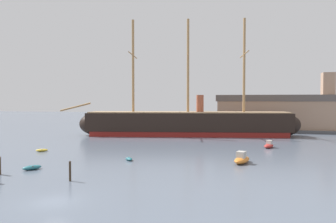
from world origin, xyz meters
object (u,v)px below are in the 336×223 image
sailboat_distant_centre (197,130)px  mooring_piling_left_pair (70,171)px  dinghy_near_centre (129,159)px  motorboat_mid_right (242,159)px  dinghy_foreground_left (32,168)px  dockside_warehouse_right (300,113)px  tall_ship (188,123)px  motorboat_alongside_stern (269,145)px  dinghy_mid_left (42,150)px

sailboat_distant_centre → mooring_piling_left_pair: sailboat_distant_centre is taller
dinghy_near_centre → sailboat_distant_centre: sailboat_distant_centre is taller
motorboat_mid_right → sailboat_distant_centre: 45.81m
dinghy_foreground_left → motorboat_mid_right: motorboat_mid_right is taller
sailboat_distant_centre → dockside_warehouse_right: dockside_warehouse_right is taller
sailboat_distant_centre → tall_ship: bearing=-95.4°
dockside_warehouse_right → motorboat_mid_right: bearing=-107.1°
tall_ship → motorboat_alongside_stern: tall_ship is taller
sailboat_distant_centre → dockside_warehouse_right: 30.01m
dinghy_near_centre → sailboat_distant_centre: bearing=85.0°
dinghy_mid_left → motorboat_mid_right: motorboat_mid_right is taller
tall_ship → dinghy_mid_left: (-20.66, -30.69, -2.94)m
tall_ship → dinghy_near_centre: size_ratio=29.49×
tall_ship → dockside_warehouse_right: (29.49, 18.55, 2.05)m
dinghy_near_centre → motorboat_mid_right: (16.40, 1.45, 0.38)m
dinghy_near_centre → motorboat_mid_right: motorboat_mid_right is taller
sailboat_distant_centre → mooring_piling_left_pair: (-6.13, -58.76, 0.62)m
sailboat_distant_centre → mooring_piling_left_pair: bearing=-96.0°
dinghy_foreground_left → motorboat_mid_right: (26.38, 10.44, 0.32)m
mooring_piling_left_pair → sailboat_distant_centre: bearing=84.0°
dinghy_foreground_left → dinghy_near_centre: 13.43m
motorboat_mid_right → motorboat_alongside_stern: bearing=73.3°
motorboat_alongside_stern → mooring_piling_left_pair: mooring_piling_left_pair is taller
motorboat_mid_right → sailboat_distant_centre: (-12.40, 44.10, -0.12)m
dinghy_mid_left → sailboat_distant_centre: size_ratio=0.37×
dinghy_foreground_left → dinghy_near_centre: size_ratio=1.25×
dinghy_foreground_left → motorboat_alongside_stern: 41.28m
dinghy_mid_left → dinghy_foreground_left: bearing=-60.2°
dinghy_near_centre → motorboat_mid_right: 16.47m
motorboat_mid_right → mooring_piling_left_pair: 23.63m
dinghy_mid_left → dinghy_near_centre: bearing=-14.1°
motorboat_mid_right → motorboat_alongside_stern: (4.93, 16.47, -0.12)m
dinghy_mid_left → motorboat_alongside_stern: 41.24m
dinghy_mid_left → motorboat_mid_right: size_ratio=0.48×
motorboat_alongside_stern → sailboat_distant_centre: (-17.32, 27.63, -0.00)m
dinghy_near_centre → dockside_warehouse_right: 62.94m
tall_ship → dinghy_foreground_left: tall_ship is taller
motorboat_alongside_stern → sailboat_distant_centre: sailboat_distant_centre is taller
dockside_warehouse_right → dinghy_foreground_left: bearing=-124.1°
dinghy_mid_left → tall_ship: bearing=56.1°
tall_ship → sailboat_distant_centre: 10.82m
dinghy_mid_left → mooring_piling_left_pair: size_ratio=0.98×
tall_ship → sailboat_distant_centre: size_ratio=10.39×
tall_ship → mooring_piling_left_pair: (-5.14, -48.33, -2.08)m
motorboat_mid_right → sailboat_distant_centre: size_ratio=0.77×
tall_ship → motorboat_alongside_stern: 25.27m
dinghy_foreground_left → mooring_piling_left_pair: mooring_piling_left_pair is taller
tall_ship → mooring_piling_left_pair: size_ratio=27.34×
dinghy_near_centre → dockside_warehouse_right: size_ratio=0.04×
mooring_piling_left_pair → dinghy_foreground_left: bearing=151.7°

